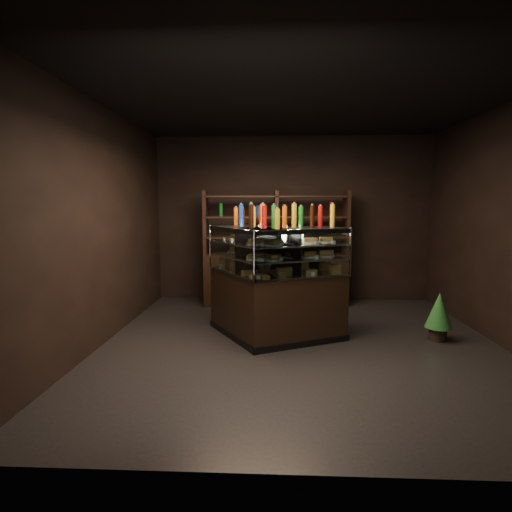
# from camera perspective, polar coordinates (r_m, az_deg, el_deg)

# --- Properties ---
(ground) EXTENTS (5.00, 5.00, 0.00)m
(ground) POSITION_cam_1_polar(r_m,az_deg,el_deg) (5.22, 6.35, -12.38)
(ground) COLOR black
(ground) RESTS_ON ground
(room_shell) EXTENTS (5.02, 5.02, 3.01)m
(room_shell) POSITION_cam_1_polar(r_m,az_deg,el_deg) (4.92, 6.66, 9.44)
(room_shell) COLOR black
(room_shell) RESTS_ON ground
(display_case) EXTENTS (1.92, 1.51, 1.48)m
(display_case) POSITION_cam_1_polar(r_m,az_deg,el_deg) (5.30, 2.23, -6.46)
(display_case) COLOR black
(display_case) RESTS_ON ground
(food_display) EXTENTS (1.54, 1.14, 0.45)m
(food_display) POSITION_cam_1_polar(r_m,az_deg,el_deg) (5.19, 2.25, 0.53)
(food_display) COLOR #B1803F
(food_display) RESTS_ON display_case
(bottles_top) EXTENTS (1.37, 1.00, 0.30)m
(bottles_top) POSITION_cam_1_polar(r_m,az_deg,el_deg) (5.16, 2.29, 5.67)
(bottles_top) COLOR yellow
(bottles_top) RESTS_ON display_case
(potted_conifer) EXTENTS (0.34, 0.34, 0.72)m
(potted_conifer) POSITION_cam_1_polar(r_m,az_deg,el_deg) (5.73, 24.70, -6.93)
(potted_conifer) COLOR black
(potted_conifer) RESTS_ON ground
(back_shelving) EXTENTS (2.53, 0.56, 2.00)m
(back_shelving) POSITION_cam_1_polar(r_m,az_deg,el_deg) (7.05, 2.84, -2.15)
(back_shelving) COLOR black
(back_shelving) RESTS_ON ground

